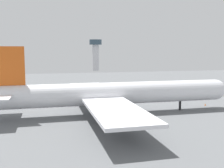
{
  "coord_description": "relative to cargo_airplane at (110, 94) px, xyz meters",
  "views": [
    {
      "loc": [
        -17.62,
        -71.63,
        17.44
      ],
      "look_at": [
        0.0,
        0.0,
        8.34
      ],
      "focal_mm": 43.39,
      "sensor_mm": 36.0,
      "label": 1
    }
  ],
  "objects": [
    {
      "name": "ground_plane",
      "position": [
        0.47,
        0.0,
        -5.59
      ],
      "size": [
        281.9,
        281.9,
        0.0
      ],
      "primitive_type": "plane",
      "color": "slate"
    },
    {
      "name": "cargo_airplane",
      "position": [
        0.0,
        0.0,
        0.0
      ],
      "size": [
        70.48,
        61.85,
        18.53
      ],
      "color": "silver",
      "rests_on": "ground_plane"
    },
    {
      "name": "baggage_tug",
      "position": [
        13.87,
        22.63,
        -4.52
      ],
      "size": [
        4.73,
        4.4,
        2.18
      ],
      "color": "silver",
      "rests_on": "ground_plane"
    },
    {
      "name": "pushback_tractor",
      "position": [
        -32.8,
        28.82,
        -4.48
      ],
      "size": [
        5.6,
        4.69,
        2.26
      ],
      "color": "#333338",
      "rests_on": "ground_plane"
    },
    {
      "name": "safety_cone_nose",
      "position": [
        32.18,
        3.86,
        -5.27
      ],
      "size": [
        0.45,
        0.45,
        0.64
      ],
      "primitive_type": "cone",
      "color": "orange",
      "rests_on": "ground_plane"
    },
    {
      "name": "control_tower",
      "position": [
        25.56,
        161.9,
        11.23
      ],
      "size": [
        10.67,
        10.67,
        26.97
      ],
      "color": "silver",
      "rests_on": "ground_plane"
    }
  ]
}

